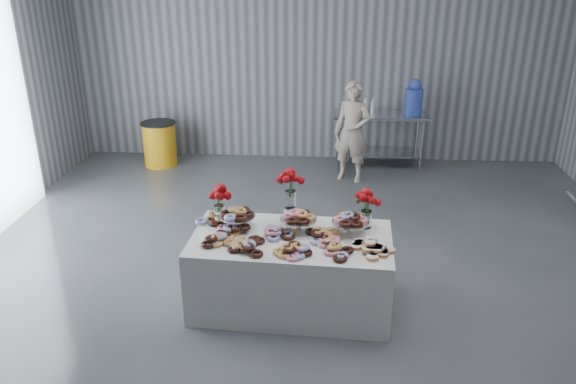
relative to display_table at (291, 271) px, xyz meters
name	(u,v)px	position (x,y,z in m)	size (l,w,h in m)	color
ground	(308,305)	(0.17, 0.00, -0.38)	(9.00, 9.00, 0.00)	#3C3F44
room_walls	(280,31)	(-0.10, 0.07, 2.26)	(8.04, 9.04, 4.02)	gray
display_table	(291,271)	(0.00, 0.00, 0.00)	(1.90, 1.00, 0.75)	silver
prep_table	(380,130)	(1.17, 4.10, 0.24)	(1.50, 0.60, 0.90)	silver
donut_mounds	(291,235)	(0.00, -0.05, 0.42)	(1.80, 0.80, 0.09)	#C87D49
cake_stand_left	(237,214)	(-0.54, 0.18, 0.52)	(0.36, 0.36, 0.17)	silver
cake_stand_mid	(298,218)	(0.06, 0.15, 0.52)	(0.36, 0.36, 0.17)	silver
cake_stand_right	(350,220)	(0.56, 0.12, 0.52)	(0.36, 0.36, 0.17)	silver
danish_pile	(372,244)	(0.74, -0.19, 0.43)	(0.48, 0.48, 0.11)	white
bouquet_left	(219,195)	(-0.74, 0.29, 0.67)	(0.26, 0.26, 0.42)	white
bouquet_right	(367,200)	(0.71, 0.26, 0.67)	(0.26, 0.26, 0.42)	white
bouquet_center	(290,186)	(-0.03, 0.35, 0.75)	(0.26, 0.26, 0.57)	silver
water_jug	(414,98)	(1.67, 4.10, 0.77)	(0.28, 0.28, 0.55)	#4568EB
drink_bottles	(361,106)	(0.85, 4.00, 0.66)	(0.54, 0.08, 0.27)	#268C33
person	(352,132)	(0.70, 3.47, 0.39)	(0.56, 0.37, 1.53)	#CC8C93
trash_barrel	(160,144)	(-2.42, 3.90, -0.01)	(0.57, 0.57, 0.73)	#F0A614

